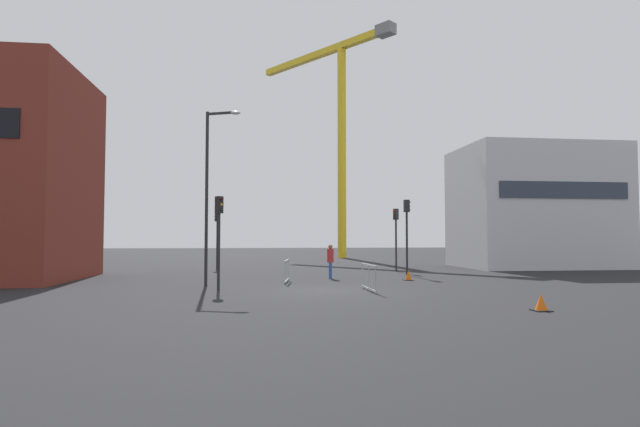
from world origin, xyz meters
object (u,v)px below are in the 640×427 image
(traffic_cone_on_verge, at_px, (541,303))
(traffic_light_island, at_px, (217,230))
(traffic_light_near, at_px, (219,227))
(pedestrian_walking, at_px, (330,259))
(traffic_light_crosswalk, at_px, (407,225))
(traffic_cone_orange, at_px, (408,276))
(traffic_light_verge, at_px, (396,229))
(construction_crane, at_px, (338,112))
(streetlamp_tall, at_px, (210,184))

(traffic_cone_on_verge, bearing_deg, traffic_light_island, 117.89)
(traffic_light_near, relative_size, pedestrian_walking, 2.15)
(traffic_light_island, bearing_deg, traffic_light_crosswalk, -33.36)
(traffic_light_near, xyz_separation_m, traffic_cone_orange, (9.10, 3.61, -2.38))
(traffic_light_verge, distance_m, traffic_light_near, 14.36)
(construction_crane, distance_m, traffic_light_verge, 24.99)
(traffic_light_island, xyz_separation_m, traffic_cone_on_verge, (11.15, -21.07, -2.42))
(construction_crane, bearing_deg, traffic_light_crosswalk, -89.93)
(traffic_light_near, relative_size, traffic_cone_on_verge, 7.75)
(construction_crane, bearing_deg, pedestrian_walking, -99.87)
(construction_crane, xyz_separation_m, traffic_light_verge, (0.31, -21.42, -12.86))
(streetlamp_tall, xyz_separation_m, traffic_cone_orange, (9.64, 1.83, -4.32))
(traffic_cone_on_verge, bearing_deg, construction_crane, 89.98)
(streetlamp_tall, distance_m, traffic_light_near, 2.69)
(streetlamp_tall, relative_size, traffic_cone_orange, 16.13)
(streetlamp_tall, relative_size, traffic_cone_on_verge, 15.72)
(construction_crane, relative_size, streetlamp_tall, 2.95)
(streetlamp_tall, xyz_separation_m, traffic_light_crosswalk, (10.51, 4.92, -1.68))
(streetlamp_tall, bearing_deg, traffic_light_island, 93.21)
(construction_crane, xyz_separation_m, traffic_light_island, (-11.16, -17.40, -12.88))
(traffic_light_crosswalk, height_order, traffic_light_near, traffic_light_crosswalk)
(construction_crane, relative_size, pedestrian_walking, 12.90)
(construction_crane, height_order, traffic_light_verge, construction_crane)
(streetlamp_tall, xyz_separation_m, pedestrian_walking, (5.90, 3.38, -3.50))
(traffic_light_island, xyz_separation_m, traffic_light_near, (1.23, -14.07, -0.05))
(streetlamp_tall, xyz_separation_m, traffic_light_near, (0.54, -1.78, -1.94))
(traffic_light_island, distance_m, traffic_cone_orange, 14.90)
(traffic_light_crosswalk, height_order, traffic_cone_on_verge, traffic_light_crosswalk)
(construction_crane, distance_m, streetlamp_tall, 33.35)
(traffic_light_crosswalk, xyz_separation_m, traffic_light_island, (-11.20, 7.37, -0.21))
(traffic_light_island, height_order, traffic_cone_orange, traffic_light_island)
(traffic_light_verge, distance_m, pedestrian_walking, 7.10)
(streetlamp_tall, relative_size, traffic_light_near, 2.03)
(traffic_light_near, height_order, traffic_cone_orange, traffic_light_near)
(traffic_light_crosswalk, distance_m, traffic_cone_on_verge, 13.95)
(streetlamp_tall, distance_m, traffic_light_island, 12.45)
(traffic_light_near, xyz_separation_m, traffic_cone_on_verge, (9.92, -7.00, -2.37))
(traffic_light_verge, bearing_deg, traffic_light_island, 160.71)
(traffic_light_crosswalk, bearing_deg, construction_crane, 90.07)
(traffic_light_verge, bearing_deg, traffic_cone_on_verge, -91.10)
(construction_crane, bearing_deg, traffic_light_near, -107.52)
(pedestrian_walking, bearing_deg, construction_crane, 80.13)
(construction_crane, bearing_deg, traffic_cone_orange, -91.72)
(traffic_light_verge, xyz_separation_m, pedestrian_walking, (-4.89, -4.89, -1.62))
(pedestrian_walking, bearing_deg, traffic_cone_on_verge, -69.43)
(streetlamp_tall, bearing_deg, traffic_light_crosswalk, 25.10)
(traffic_light_verge, height_order, traffic_light_near, traffic_light_verge)
(traffic_light_verge, relative_size, traffic_cone_on_verge, 7.98)
(construction_crane, distance_m, traffic_cone_on_verge, 41.41)
(construction_crane, relative_size, traffic_light_verge, 5.82)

